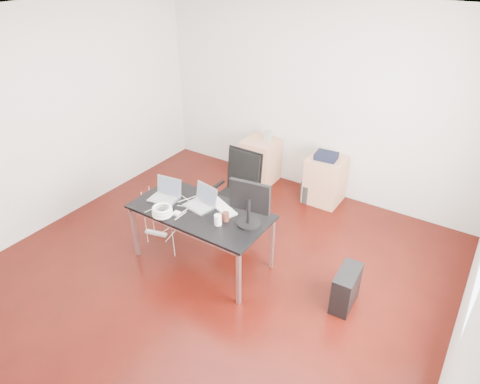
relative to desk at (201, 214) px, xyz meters
The scene contains 18 objects.
room_shell 0.79m from the desk, 22.93° to the right, with size 5.00×5.00×5.00m.
desk is the anchor object (origin of this frame).
office_chair 0.80m from the desk, 91.35° to the left, with size 0.48×0.50×1.08m.
filing_cabinet_left 2.17m from the desk, 102.30° to the left, with size 0.50×0.50×0.70m, color tan.
filing_cabinet_right 2.22m from the desk, 72.79° to the left, with size 0.50×0.50×0.70m, color tan.
pc_tower 1.78m from the desk, ahead, with size 0.20×0.45×0.44m, color black.
wastebasket 2.09m from the desk, 76.82° to the left, with size 0.24×0.24×0.28m, color black.
power_strip 1.08m from the desk, behind, with size 0.30×0.06×0.04m, color white.
laptop_left 0.52m from the desk, behind, with size 0.36×0.30×0.23m.
laptop_right 0.15m from the desk, 118.73° to the left, with size 0.37×0.31×0.23m.
monitor 0.69m from the desk, ahead, with size 0.45×0.26×0.51m.
keyboard 0.26m from the desk, 45.86° to the left, with size 0.44×0.14×0.02m, color white.
cup_white 0.36m from the desk, 18.94° to the right, with size 0.08×0.08×0.12m, color white.
cup_brown 0.37m from the desk, ahead, with size 0.08×0.08×0.10m, color #54241C.
cable_coil 0.44m from the desk, 134.62° to the right, with size 0.24×0.24×0.11m.
power_adapter 0.28m from the desk, 129.85° to the right, with size 0.07×0.07×0.03m, color white.
speaker 2.17m from the desk, 99.55° to the left, with size 0.09×0.08×0.18m, color #9E9E9E.
navy_garment 2.16m from the desk, 72.68° to the left, with size 0.30×0.24×0.09m, color black.
Camera 1 is at (2.33, -3.01, 3.39)m, focal length 32.00 mm.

